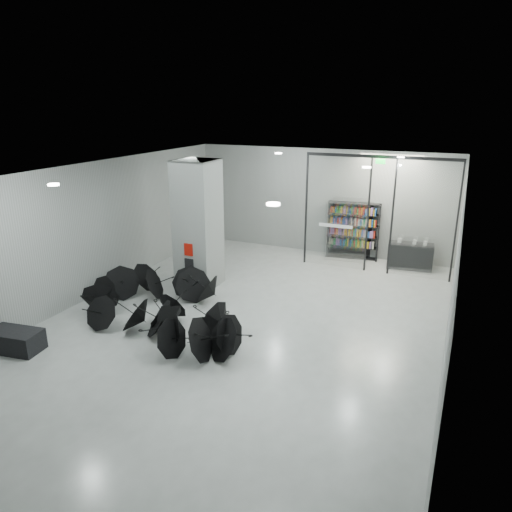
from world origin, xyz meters
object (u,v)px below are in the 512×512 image
at_px(column, 198,224).
at_px(umbrella_cluster, 167,313).
at_px(shop_counter, 410,256).
at_px(bookshelf, 353,231).
at_px(bench, 9,340).

distance_m(column, umbrella_cluster, 3.40).
xyz_separation_m(shop_counter, umbrella_cluster, (-5.34, -7.21, -0.14)).
xyz_separation_m(column, shop_counter, (6.02, 4.34, -1.54)).
height_order(column, bookshelf, column).
bearing_deg(column, umbrella_cluster, -76.75).
xyz_separation_m(bookshelf, umbrella_cluster, (-3.19, -7.62, -0.75)).
bearing_deg(bookshelf, column, -137.63).
bearing_deg(umbrella_cluster, column, 103.25).
xyz_separation_m(bench, shop_counter, (8.02, 9.87, 0.20)).
bearing_deg(shop_counter, bench, -135.00).
xyz_separation_m(column, bench, (-2.00, -5.53, -1.75)).
distance_m(column, shop_counter, 7.58).
bearing_deg(umbrella_cluster, bookshelf, 67.31).
bearing_deg(bench, shop_counter, 42.69).
bearing_deg(shop_counter, umbrella_cluster, -132.44).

